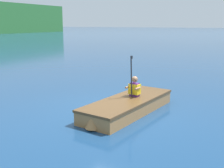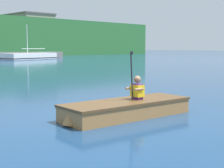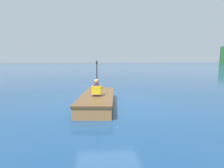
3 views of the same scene
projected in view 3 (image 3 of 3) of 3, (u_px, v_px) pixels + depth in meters
The scene contains 3 objects.
ground_plane at pixel (109, 104), 6.24m from camera, with size 300.00×300.00×0.00m, color navy.
rowboat_foreground at pixel (98, 99), 6.05m from camera, with size 3.37×1.42×0.38m.
person_paddler at pixel (96, 88), 5.65m from camera, with size 0.36×0.38×1.14m.
Camera 3 is at (6.08, -0.44, 1.52)m, focal length 28.00 mm.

